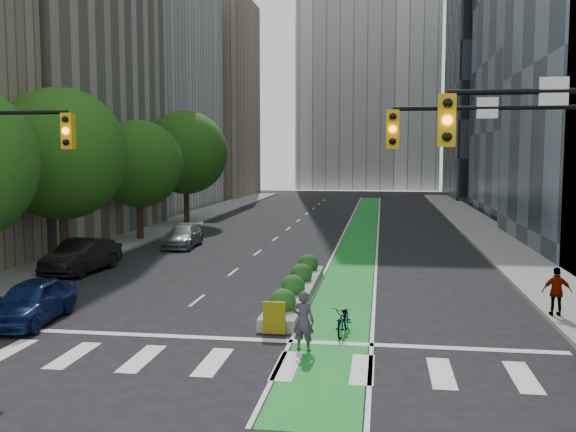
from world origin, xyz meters
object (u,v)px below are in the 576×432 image
(median_planter, at_px, (297,288))
(pedestrian_far, at_px, (557,292))
(bicycle, at_px, (344,319))
(parked_car_left_near, at_px, (31,301))
(parked_car_left_mid, at_px, (82,256))
(cyclist, at_px, (303,321))
(parked_car_left_far, at_px, (183,236))

(median_planter, bearing_deg, pedestrian_far, -12.85)
(bicycle, bearing_deg, parked_car_left_near, -173.15)
(parked_car_left_near, height_order, parked_car_left_mid, parked_car_left_mid)
(cyclist, bearing_deg, pedestrian_far, -136.89)
(median_planter, relative_size, cyclist, 5.92)
(parked_car_left_mid, relative_size, parked_car_left_far, 1.09)
(parked_car_left_mid, distance_m, parked_car_left_far, 9.08)
(bicycle, height_order, pedestrian_far, pedestrian_far)
(median_planter, xyz_separation_m, pedestrian_far, (9.10, -2.08, 0.60))
(bicycle, distance_m, parked_car_left_far, 20.40)
(bicycle, height_order, parked_car_left_near, parked_car_left_near)
(pedestrian_far, bearing_deg, parked_car_left_mid, -15.77)
(median_planter, relative_size, bicycle, 5.83)
(parked_car_left_far, xyz_separation_m, pedestrian_far, (17.69, -14.65, 0.33))
(parked_car_left_far, relative_size, pedestrian_far, 2.69)
(bicycle, height_order, cyclist, cyclist)
(bicycle, distance_m, parked_car_left_near, 10.32)
(bicycle, height_order, parked_car_left_mid, parked_car_left_mid)
(parked_car_left_near, distance_m, parked_car_left_mid, 9.06)
(cyclist, distance_m, parked_car_left_near, 9.44)
(parked_car_left_near, xyz_separation_m, pedestrian_far, (17.30, 2.89, 0.25))
(cyclist, xyz_separation_m, parked_car_left_mid, (-11.78, 10.42, -0.07))
(median_planter, bearing_deg, cyclist, -80.78)
(cyclist, height_order, parked_car_left_mid, cyclist)
(bicycle, xyz_separation_m, pedestrian_far, (6.99, 2.71, 0.51))
(cyclist, relative_size, parked_car_left_mid, 0.36)
(cyclist, bearing_deg, parked_car_left_mid, -28.21)
(pedestrian_far, bearing_deg, cyclist, 30.45)
(pedestrian_far, bearing_deg, bicycle, 21.83)
(cyclist, relative_size, parked_car_left_near, 0.41)
(parked_car_left_far, bearing_deg, parked_car_left_mid, -105.89)
(cyclist, bearing_deg, bicycle, -105.37)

